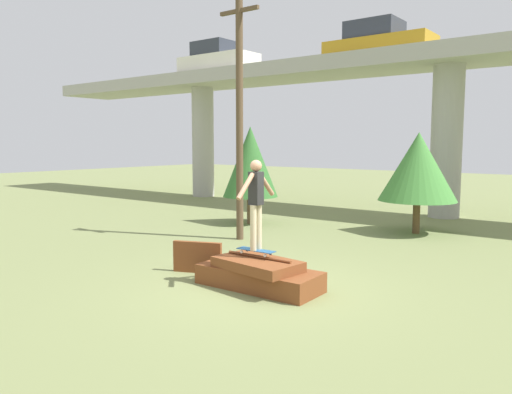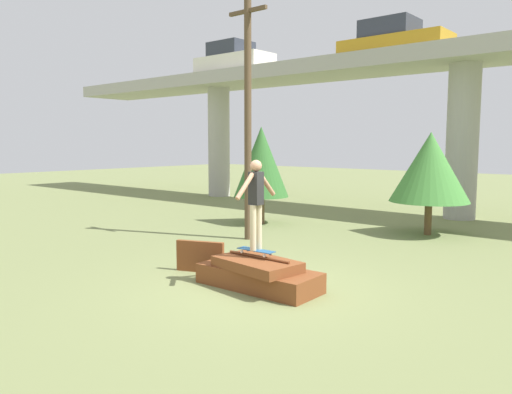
{
  "view_description": "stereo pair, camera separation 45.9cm",
  "coord_description": "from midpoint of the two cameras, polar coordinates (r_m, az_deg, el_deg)",
  "views": [
    {
      "loc": [
        5.54,
        -7.34,
        2.73
      ],
      "look_at": [
        -0.1,
        0.05,
        1.72
      ],
      "focal_mm": 35.0,
      "sensor_mm": 36.0,
      "label": 1
    },
    {
      "loc": [
        5.9,
        -7.06,
        2.73
      ],
      "look_at": [
        -0.1,
        0.05,
        1.72
      ],
      "focal_mm": 35.0,
      "sensor_mm": 36.0,
      "label": 2
    }
  ],
  "objects": [
    {
      "name": "highway_overpass",
      "position": [
        19.53,
        23.46,
        13.05
      ],
      "size": [
        44.0,
        3.24,
        6.1
      ],
      "color": "#A8A59E",
      "rests_on": "ground_plane"
    },
    {
      "name": "skater",
      "position": [
        9.35,
        1.41,
        -0.11
      ],
      "size": [
        0.22,
        1.13,
        1.7
      ],
      "color": "#C6B78E",
      "rests_on": "skateboard"
    },
    {
      "name": "scrap_plank_loose",
      "position": [
        10.67,
        -5.18,
        -6.81
      ],
      "size": [
        1.03,
        0.49,
        0.66
      ],
      "color": "brown",
      "rests_on": "ground_plane"
    },
    {
      "name": "tree_behind_right",
      "position": [
        15.62,
        20.07,
        3.22
      ],
      "size": [
        2.31,
        2.31,
        3.05
      ],
      "color": "brown",
      "rests_on": "ground_plane"
    },
    {
      "name": "ground_plane",
      "position": [
        9.59,
        1.69,
        -10.33
      ],
      "size": [
        80.0,
        80.0,
        0.0
      ],
      "primitive_type": "plane",
      "color": "olive"
    },
    {
      "name": "tree_behind_left",
      "position": [
        16.75,
        1.39,
        4.02
      ],
      "size": [
        1.85,
        1.85,
        3.28
      ],
      "color": "brown",
      "rests_on": "ground_plane"
    },
    {
      "name": "car_on_overpass_left",
      "position": [
        21.15,
        15.99,
        16.71
      ],
      "size": [
        4.22,
        1.72,
        1.4
      ],
      "color": "#B28419",
      "rests_on": "highway_overpass"
    },
    {
      "name": "scrap_pile",
      "position": [
        9.5,
        1.65,
        -8.86
      ],
      "size": [
        2.4,
        1.16,
        0.62
      ],
      "color": "brown",
      "rests_on": "ground_plane"
    },
    {
      "name": "car_on_overpass_far_right",
      "position": [
        24.93,
        -2.1,
        15.35
      ],
      "size": [
        3.94,
        1.68,
        1.44
      ],
      "color": "silver",
      "rests_on": "highway_overpass"
    },
    {
      "name": "skateboard",
      "position": [
        9.51,
        1.39,
        -6.13
      ],
      "size": [
        0.79,
        0.23,
        0.09
      ],
      "color": "#23517F",
      "rests_on": "scrap_pile"
    },
    {
      "name": "utility_pole",
      "position": [
        14.02,
        0.01,
        9.85
      ],
      "size": [
        1.3,
        0.2,
        6.99
      ],
      "color": "brown",
      "rests_on": "ground_plane"
    }
  ]
}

